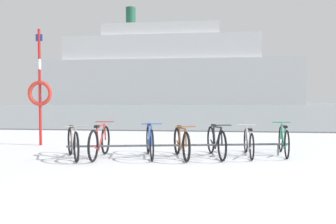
{
  "coord_description": "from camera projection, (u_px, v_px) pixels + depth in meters",
  "views": [
    {
      "loc": [
        -0.85,
        -4.23,
        1.4
      ],
      "look_at": [
        -1.89,
        5.35,
        1.0
      ],
      "focal_mm": 36.03,
      "sensor_mm": 36.0,
      "label": 1
    }
  ],
  "objects": [
    {
      "name": "ground",
      "position": [
        210.0,
        106.0,
        57.71
      ],
      "size": [
        80.0,
        132.0,
        0.08
      ],
      "color": "white"
    },
    {
      "name": "bike_rack",
      "position": [
        181.0,
        146.0,
        8.0
      ],
      "size": [
        5.23,
        1.03,
        0.31
      ],
      "color": "#4C5156",
      "rests_on": "ground"
    },
    {
      "name": "bicycle_0",
      "position": [
        73.0,
        143.0,
        7.78
      ],
      "size": [
        0.88,
        1.51,
        0.8
      ],
      "color": "black",
      "rests_on": "ground"
    },
    {
      "name": "bicycle_1",
      "position": [
        100.0,
        142.0,
        7.88
      ],
      "size": [
        0.46,
        1.73,
        0.83
      ],
      "color": "black",
      "rests_on": "ground"
    },
    {
      "name": "bicycle_2",
      "position": [
        150.0,
        141.0,
        7.94
      ],
      "size": [
        0.56,
        1.66,
        0.84
      ],
      "color": "black",
      "rests_on": "ground"
    },
    {
      "name": "bicycle_3",
      "position": [
        181.0,
        143.0,
        7.86
      ],
      "size": [
        0.6,
        1.65,
        0.78
      ],
      "color": "black",
      "rests_on": "ground"
    },
    {
      "name": "bicycle_4",
      "position": [
        216.0,
        142.0,
        7.98
      ],
      "size": [
        0.53,
        1.74,
        0.81
      ],
      "color": "black",
      "rests_on": "ground"
    },
    {
      "name": "bicycle_5",
      "position": [
        249.0,
        142.0,
        8.09
      ],
      "size": [
        0.46,
        1.68,
        0.73
      ],
      "color": "black",
      "rests_on": "ground"
    },
    {
      "name": "bicycle_6",
      "position": [
        284.0,
        140.0,
        8.27
      ],
      "size": [
        0.46,
        1.72,
        0.79
      ],
      "color": "black",
      "rests_on": "ground"
    },
    {
      "name": "rescue_post",
      "position": [
        40.0,
        90.0,
        9.95
      ],
      "size": [
        0.75,
        0.11,
        3.43
      ],
      "color": "red",
      "rests_on": "ground"
    },
    {
      "name": "ferry_ship",
      "position": [
        166.0,
        72.0,
        78.02
      ],
      "size": [
        58.47,
        13.43,
        22.48
      ],
      "color": "silver",
      "rests_on": "ground"
    }
  ]
}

